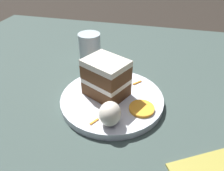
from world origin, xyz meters
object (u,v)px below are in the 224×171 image
Objects in this scene: cream_dollop at (110,114)px; drinking_glass at (90,53)px; plate at (112,99)px; cake_slice at (106,78)px; orange_garnish at (142,108)px.

cream_dollop is 0.49× the size of drinking_glass.
cream_dollop is at bearing -168.69° from plate.
orange_garnish is (-0.04, -0.09, -0.04)m from cake_slice.
cake_slice reaches higher than cream_dollop.
cake_slice reaches higher than drinking_glass.
drinking_glass reaches higher than plate.
cake_slice reaches higher than orange_garnish.
cake_slice is at bearing 66.53° from plate.
cream_dollop reaches higher than plate.
plate is 4.85× the size of cream_dollop.
plate is at bearing -87.17° from cake_slice.
plate is 2.09× the size of cake_slice.
cake_slice is at bearing 67.83° from orange_garnish.
plate is 4.38× the size of orange_garnish.
drinking_glass reaches higher than cream_dollop.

